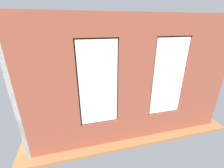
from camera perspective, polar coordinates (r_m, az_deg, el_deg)
name	(u,v)px	position (r m, az deg, el deg)	size (l,w,h in m)	color
ground_plane	(111,100)	(6.89, -0.25, -6.28)	(6.39, 5.74, 0.10)	#99663D
brick_wall_with_windows	(135,85)	(4.00, 8.59, -0.56)	(5.79, 0.30, 3.46)	brown
white_wall_right	(36,68)	(6.02, -27.11, 5.29)	(0.10, 4.74, 3.46)	silver
couch_by_window	(120,116)	(5.13, 2.97, -12.25)	(1.84, 0.87, 0.80)	black
couch_left	(155,88)	(7.54, 16.07, -1.39)	(1.02, 1.92, 0.80)	black
coffee_table	(106,93)	(6.56, -2.13, -3.53)	(1.53, 0.85, 0.44)	#A87547
cup_ceramic	(110,92)	(6.43, -0.89, -3.13)	(0.08, 0.08, 0.09)	silver
candle_jar	(106,91)	(6.52, -2.14, -2.77)	(0.08, 0.08, 0.10)	#B7333D
remote_silver	(115,90)	(6.76, 1.08, -2.16)	(0.05, 0.17, 0.02)	#B2B2B7
remote_gray	(102,91)	(6.59, -3.97, -2.86)	(0.05, 0.17, 0.02)	#59595B
media_console	(50,106)	(6.29, -22.51, -7.68)	(0.92, 0.42, 0.56)	black
tv_flatscreen	(47,90)	(6.01, -23.42, -2.14)	(1.12, 0.20, 0.76)	black
papasan_chair	(92,79)	(8.14, -7.67, 1.87)	(1.06, 1.06, 0.68)	olive
potted_plant_foreground_right	(60,79)	(8.17, -19.03, 1.95)	(0.61, 0.69, 1.25)	#9E5638
potted_plant_near_tv	(63,110)	(5.30, -18.12, -9.38)	(0.72, 0.75, 1.22)	brown
potted_plant_mid_room_small	(126,82)	(7.88, 5.47, 0.68)	(0.39, 0.39, 0.56)	#47423D
potted_plant_between_couches	(158,99)	(5.47, 17.04, -5.64)	(1.09, 1.04, 1.33)	beige
potted_plant_beside_window_right	(82,120)	(4.79, -11.50, -13.20)	(0.58, 0.58, 0.76)	gray
potted_plant_corner_far_left	(189,96)	(5.98, 27.18, -4.00)	(0.89, 0.87, 1.29)	#47423D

